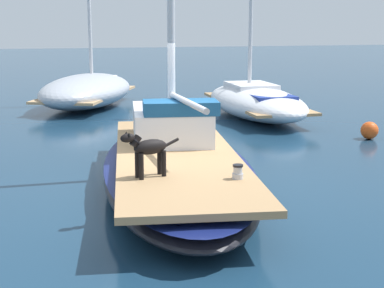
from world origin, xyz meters
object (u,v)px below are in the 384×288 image
Objects in this scene: mooring_buoy at (369,130)px; moored_boat_starboard_side at (256,101)px; moored_boat_far_astern at (87,90)px; dog_black at (148,149)px; sailboat_main at (176,170)px; deck_winch at (238,172)px.

moored_boat_starboard_side is at bearing 110.47° from mooring_buoy.
moored_boat_far_astern is at bearing 142.60° from moored_boat_starboard_side.
dog_black is 12.09m from moored_boat_far_astern.
sailboat_main is 6.48m from mooring_buoy.
moored_boat_starboard_side is 4.23m from mooring_buoy.
deck_winch is 0.03× the size of moored_boat_starboard_side.
deck_winch reaches higher than mooring_buoy.
deck_winch is at bearing -77.45° from sailboat_main.
sailboat_main is 2.00m from deck_winch.
moored_boat_starboard_side reaches higher than dog_black.
dog_black reaches higher than mooring_buoy.
moored_boat_far_astern is (-0.94, 12.51, -0.16)m from deck_winch.
moored_boat_far_astern reaches higher than dog_black.
sailboat_main is 1.23× the size of moored_boat_starboard_side.
mooring_buoy is (6.56, 4.45, -0.86)m from dog_black.
mooring_buoy is (5.33, 4.89, -0.54)m from deck_winch.
sailboat_main is at bearing -87.21° from moored_boat_far_astern.
dog_black is 4.40× the size of deck_winch.
dog_black is 1.34m from deck_winch.
moored_boat_starboard_side is at bearing 58.85° from dog_black.
sailboat_main is 8.15m from moored_boat_starboard_side.
deck_winch is (0.43, -1.91, 0.42)m from sailboat_main.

